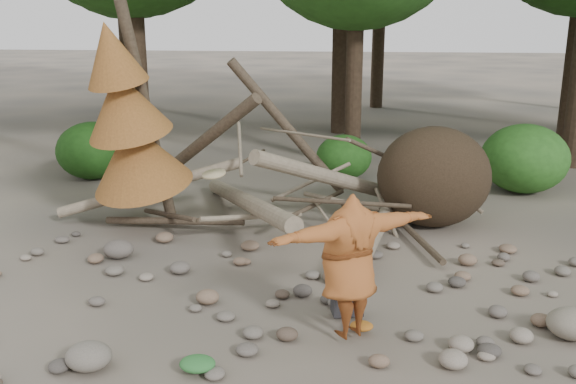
# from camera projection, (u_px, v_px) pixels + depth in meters

# --- Properties ---
(ground) EXTENTS (120.00, 120.00, 0.00)m
(ground) POSITION_uv_depth(u_px,v_px,m) (275.00, 318.00, 8.90)
(ground) COLOR #514C44
(ground) RESTS_ON ground
(deadfall_pile) EXTENTS (8.55, 5.24, 3.30)m
(deadfall_pile) POSITION_uv_depth(u_px,v_px,m) (404.00, 179.00, 12.50)
(deadfall_pile) COLOR #332619
(deadfall_pile) RESTS_ON ground
(dead_conifer) EXTENTS (2.06, 2.16, 4.35)m
(dead_conifer) POSITION_uv_depth(u_px,v_px,m) (129.00, 123.00, 11.85)
(dead_conifer) COLOR #4C3F30
(dead_conifer) RESTS_ON ground
(bush_left) EXTENTS (1.80, 1.80, 1.44)m
(bush_left) POSITION_uv_depth(u_px,v_px,m) (93.00, 150.00, 16.13)
(bush_left) COLOR #1A4512
(bush_left) RESTS_ON ground
(bush_mid) EXTENTS (1.40, 1.40, 1.12)m
(bush_mid) POSITION_uv_depth(u_px,v_px,m) (344.00, 157.00, 16.13)
(bush_mid) COLOR #235719
(bush_mid) RESTS_ON ground
(bush_right) EXTENTS (2.00, 2.00, 1.60)m
(bush_right) POSITION_uv_depth(u_px,v_px,m) (525.00, 159.00, 14.89)
(bush_right) COLOR #2C6720
(bush_right) RESTS_ON ground
(frisbee_thrower) EXTENTS (2.97, 1.79, 2.21)m
(frisbee_thrower) POSITION_uv_depth(u_px,v_px,m) (349.00, 266.00, 8.05)
(frisbee_thrower) COLOR #9F5323
(frisbee_thrower) RESTS_ON ground
(backpack) EXTENTS (0.47, 0.36, 0.28)m
(backpack) POSITION_uv_depth(u_px,v_px,m) (347.00, 308.00, 8.89)
(backpack) COLOR black
(backpack) RESTS_ON ground
(cloth_green) EXTENTS (0.43, 0.36, 0.16)m
(cloth_green) POSITION_uv_depth(u_px,v_px,m) (198.00, 367.00, 7.52)
(cloth_green) COLOR #2B6C30
(cloth_green) RESTS_ON ground
(cloth_orange) EXTENTS (0.31, 0.25, 0.11)m
(cloth_orange) POSITION_uv_depth(u_px,v_px,m) (361.00, 329.00, 8.47)
(cloth_orange) COLOR #9F5B1B
(cloth_orange) RESTS_ON ground
(boulder_front_left) EXTENTS (0.55, 0.50, 0.33)m
(boulder_front_left) POSITION_uv_depth(u_px,v_px,m) (89.00, 356.00, 7.60)
(boulder_front_left) COLOR slate
(boulder_front_left) RESTS_ON ground
(boulder_mid_right) EXTENTS (0.67, 0.60, 0.40)m
(boulder_mid_right) POSITION_uv_depth(u_px,v_px,m) (573.00, 324.00, 8.31)
(boulder_mid_right) COLOR gray
(boulder_mid_right) RESTS_ON ground
(boulder_mid_left) EXTENTS (0.52, 0.47, 0.31)m
(boulder_mid_left) POSITION_uv_depth(u_px,v_px,m) (118.00, 249.00, 11.03)
(boulder_mid_left) COLOR #605851
(boulder_mid_left) RESTS_ON ground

